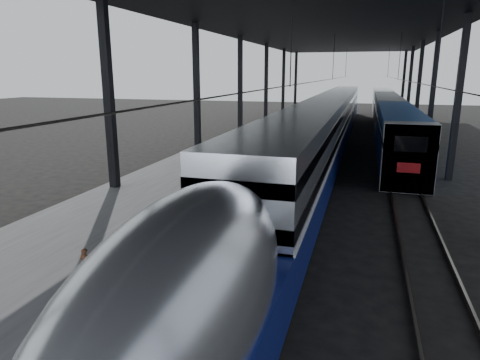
% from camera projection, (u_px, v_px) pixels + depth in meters
% --- Properties ---
extents(ground, '(160.00, 160.00, 0.00)m').
position_uv_depth(ground, '(193.00, 271.00, 13.20)').
color(ground, black).
rests_on(ground, ground).
extents(platform, '(6.00, 80.00, 1.00)m').
position_uv_depth(platform, '(251.00, 146.00, 32.65)').
color(platform, '#4C4C4F').
rests_on(platform, ground).
extents(yellow_strip, '(0.30, 80.00, 0.01)m').
position_uv_depth(yellow_strip, '(287.00, 142.00, 31.77)').
color(yellow_strip, orange).
rests_on(yellow_strip, platform).
extents(rails, '(6.52, 80.00, 0.16)m').
position_uv_depth(rails, '(359.00, 158.00, 30.57)').
color(rails, slate).
rests_on(rails, ground).
extents(canopy, '(18.00, 75.00, 9.47)m').
position_uv_depth(canopy, '(328.00, 25.00, 29.09)').
color(canopy, black).
rests_on(canopy, ground).
extents(tgv_train, '(2.88, 65.20, 4.13)m').
position_uv_depth(tgv_train, '(328.00, 126.00, 33.12)').
color(tgv_train, silver).
rests_on(tgv_train, ground).
extents(second_train, '(2.59, 56.05, 3.56)m').
position_uv_depth(second_train, '(387.00, 112.00, 46.41)').
color(second_train, '#164593').
rests_on(second_train, ground).
extents(child, '(0.32, 0.23, 0.83)m').
position_uv_depth(child, '(86.00, 264.00, 10.43)').
color(child, '#4C2A19').
rests_on(child, platform).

